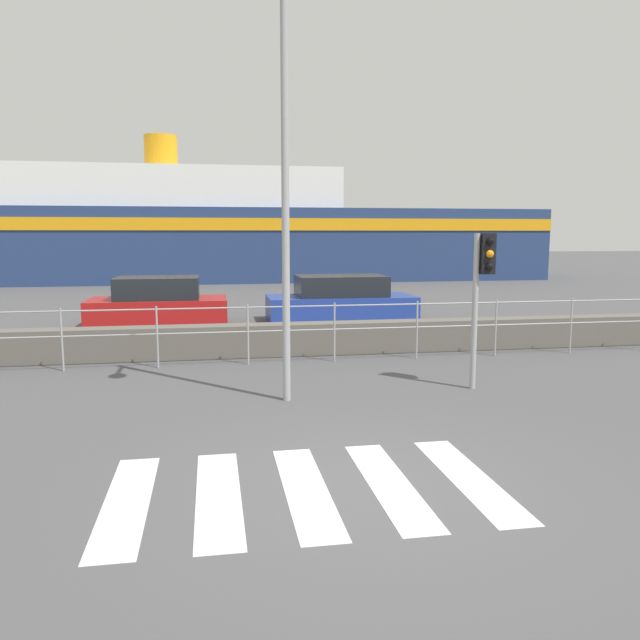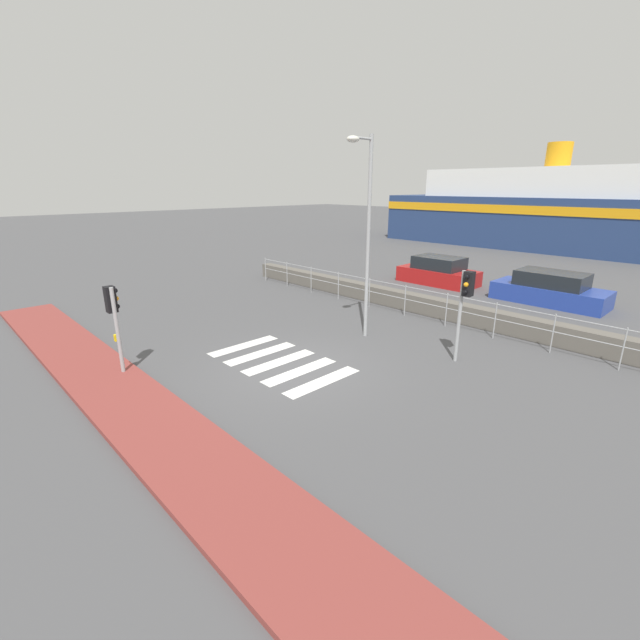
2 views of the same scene
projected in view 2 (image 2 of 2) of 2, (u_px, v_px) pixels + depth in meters
name	position (u px, v px, depth m)	size (l,w,h in m)	color
ground_plane	(295.00, 369.00, 11.86)	(160.00, 160.00, 0.00)	#4C4C4F
sidewalk_brick	(149.00, 420.00, 9.13)	(24.00, 1.80, 0.12)	brown
crosswalk	(279.00, 362.00, 12.33)	(4.05, 2.40, 0.01)	silver
seawall	(437.00, 308.00, 16.55)	(21.83, 0.55, 0.70)	#605B54
harbor_fence	(425.00, 300.00, 15.84)	(19.68, 0.04, 1.23)	#9EA0A3
traffic_light_near	(114.00, 312.00, 11.01)	(0.34, 0.32, 2.41)	#9EA0A3
traffic_light_far	(465.00, 296.00, 11.74)	(0.34, 0.32, 2.65)	#9EA0A3
streetlamp	(365.00, 218.00, 13.21)	(0.32, 1.09, 6.32)	#9EA0A3
ferry_boat	(597.00, 217.00, 31.68)	(34.94, 7.01, 8.02)	navy
parked_car_red	(438.00, 272.00, 22.08)	(3.94, 1.87, 1.40)	#B21919
parked_car_blue	(550.00, 290.00, 18.34)	(4.47, 1.90, 1.38)	#233D9E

